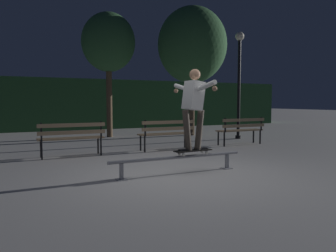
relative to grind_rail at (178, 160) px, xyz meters
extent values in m
plane|color=#ADAAA8|center=(0.00, -0.05, -0.27)|extent=(90.00, 90.00, 0.00)
cube|color=#2D5B33|center=(0.00, 10.93, 0.98)|extent=(24.00, 1.20, 2.49)
cylinder|color=#9E9EA3|center=(0.00, 0.00, 0.05)|extent=(2.73, 0.06, 0.06)
cube|color=#9E9EA3|center=(-1.12, 0.00, -0.13)|extent=(0.06, 0.06, 0.28)
cube|color=#9E9EA3|center=(-1.12, 0.00, -0.26)|extent=(0.18, 0.18, 0.01)
cube|color=#9E9EA3|center=(1.12, 0.00, -0.13)|extent=(0.06, 0.06, 0.28)
cube|color=#9E9EA3|center=(1.12, 0.00, -0.26)|extent=(0.18, 0.18, 0.01)
cube|color=black|center=(0.32, 0.00, 0.16)|extent=(0.79, 0.25, 0.02)
cube|color=black|center=(0.32, 0.00, 0.17)|extent=(0.78, 0.24, 0.00)
cube|color=#9E9EA3|center=(0.59, 0.02, 0.14)|extent=(0.06, 0.17, 0.02)
cube|color=#9E9EA3|center=(0.06, -0.02, 0.14)|extent=(0.06, 0.17, 0.02)
cylinder|color=beige|center=(0.59, -0.06, 0.10)|extent=(0.05, 0.03, 0.05)
cylinder|color=beige|center=(0.58, 0.10, 0.10)|extent=(0.05, 0.03, 0.05)
cylinder|color=beige|center=(0.06, -0.10, 0.10)|extent=(0.05, 0.03, 0.05)
cylinder|color=beige|center=(0.05, 0.06, 0.10)|extent=(0.05, 0.03, 0.05)
cube|color=black|center=(0.50, 0.01, 0.18)|extent=(0.27, 0.12, 0.03)
cube|color=black|center=(0.14, -0.01, 0.18)|extent=(0.27, 0.12, 0.03)
cylinder|color=#473D33|center=(0.46, 0.01, 0.55)|extent=(0.21, 0.14, 0.79)
cylinder|color=#473D33|center=(0.18, -0.01, 0.55)|extent=(0.21, 0.14, 0.79)
cube|color=silver|center=(0.32, 0.00, 1.21)|extent=(0.36, 0.38, 0.57)
cylinder|color=silver|center=(0.35, -0.38, 1.37)|extent=(0.12, 0.61, 0.21)
cylinder|color=silver|center=(0.30, 0.38, 1.37)|extent=(0.12, 0.61, 0.21)
sphere|color=#A37556|center=(0.36, -0.66, 1.32)|extent=(0.09, 0.09, 0.09)
sphere|color=#A37556|center=(0.28, 0.66, 1.32)|extent=(0.09, 0.09, 0.09)
sphere|color=#A37556|center=(0.35, 0.00, 1.61)|extent=(0.21, 0.21, 0.21)
cube|color=black|center=(-0.84, 3.01, -0.05)|extent=(0.04, 0.04, 0.44)
cube|color=black|center=(-0.84, 2.69, -0.05)|extent=(0.04, 0.04, 0.44)
cube|color=black|center=(-0.84, 2.65, 0.39)|extent=(0.04, 0.04, 0.44)
cube|color=black|center=(-2.25, 3.00, -0.05)|extent=(0.04, 0.04, 0.44)
cube|color=black|center=(-2.25, 2.68, -0.05)|extent=(0.04, 0.04, 0.44)
cube|color=black|center=(-2.25, 2.64, 0.39)|extent=(0.04, 0.04, 0.44)
cube|color=#A38460|center=(-1.55, 2.99, 0.19)|extent=(1.60, 0.10, 0.04)
cube|color=#A38460|center=(-1.54, 2.85, 0.19)|extent=(1.60, 0.10, 0.04)
cube|color=#A38460|center=(-1.54, 2.71, 0.19)|extent=(1.60, 0.10, 0.04)
cube|color=#A38460|center=(-1.54, 2.64, 0.35)|extent=(1.60, 0.04, 0.09)
cube|color=#A38460|center=(-1.54, 2.64, 0.53)|extent=(1.60, 0.04, 0.09)
cube|color=black|center=(1.76, 3.01, -0.05)|extent=(0.04, 0.04, 0.44)
cube|color=black|center=(1.76, 2.69, -0.05)|extent=(0.04, 0.04, 0.44)
cube|color=black|center=(1.76, 2.65, 0.39)|extent=(0.04, 0.04, 0.44)
cube|color=black|center=(0.35, 3.00, -0.05)|extent=(0.04, 0.04, 0.44)
cube|color=black|center=(0.35, 2.68, -0.05)|extent=(0.04, 0.04, 0.44)
cube|color=black|center=(0.35, 2.64, 0.39)|extent=(0.04, 0.04, 0.44)
cube|color=#A38460|center=(1.05, 2.99, 0.19)|extent=(1.60, 0.10, 0.04)
cube|color=#A38460|center=(1.05, 2.85, 0.19)|extent=(1.60, 0.10, 0.04)
cube|color=#A38460|center=(1.05, 2.71, 0.19)|extent=(1.60, 0.10, 0.04)
cube|color=#A38460|center=(1.06, 2.64, 0.35)|extent=(1.60, 0.04, 0.09)
cube|color=#A38460|center=(1.06, 2.64, 0.53)|extent=(1.60, 0.04, 0.09)
cube|color=black|center=(4.36, 3.01, -0.05)|extent=(0.04, 0.04, 0.44)
cube|color=black|center=(4.36, 2.69, -0.05)|extent=(0.04, 0.04, 0.44)
cube|color=black|center=(4.36, 2.65, 0.39)|extent=(0.04, 0.04, 0.44)
cube|color=black|center=(2.95, 3.00, -0.05)|extent=(0.04, 0.04, 0.44)
cube|color=black|center=(2.95, 2.68, -0.05)|extent=(0.04, 0.04, 0.44)
cube|color=black|center=(2.95, 2.64, 0.39)|extent=(0.04, 0.04, 0.44)
cube|color=#A38460|center=(3.65, 2.99, 0.19)|extent=(1.60, 0.10, 0.04)
cube|color=#A38460|center=(3.65, 2.85, 0.19)|extent=(1.60, 0.10, 0.04)
cube|color=#A38460|center=(3.65, 2.71, 0.19)|extent=(1.60, 0.10, 0.04)
cube|color=#A38460|center=(3.65, 2.64, 0.35)|extent=(1.60, 0.04, 0.09)
cube|color=#A38460|center=(3.65, 2.64, 0.53)|extent=(1.60, 0.04, 0.09)
cylinder|color=brown|center=(3.70, 6.03, 0.97)|extent=(0.22, 0.22, 2.47)
ellipsoid|color=#2D5B33|center=(3.70, 6.03, 3.38)|extent=(2.77, 2.77, 3.05)
cylinder|color=brown|center=(0.49, 6.84, 1.12)|extent=(0.22, 0.22, 2.78)
ellipsoid|color=#2D5B33|center=(0.49, 6.84, 3.37)|extent=(2.04, 2.04, 2.24)
cylinder|color=black|center=(4.65, 4.21, 1.53)|extent=(0.11, 0.11, 3.60)
sphere|color=#F2EACC|center=(4.65, 4.21, 3.47)|extent=(0.32, 0.32, 0.32)
cylinder|color=black|center=(4.65, 4.21, -0.21)|extent=(0.20, 0.20, 0.12)
camera|label=1|loc=(-2.72, -5.31, 1.09)|focal=33.99mm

